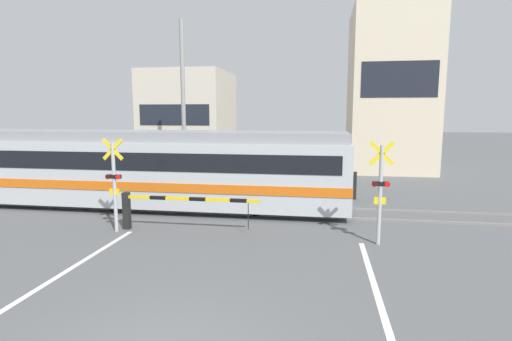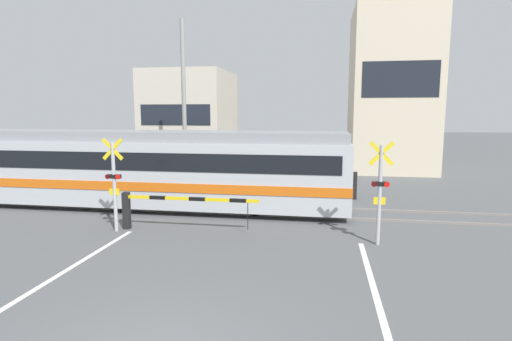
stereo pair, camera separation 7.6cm
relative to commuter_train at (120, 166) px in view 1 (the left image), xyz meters
name	(u,v)px [view 1 (the left image)]	position (x,y,z in m)	size (l,w,h in m)	color
rail_track_near	(255,215)	(5.49, -0.72, -1.56)	(50.00, 0.10, 0.08)	gray
rail_track_far	(261,206)	(5.49, 0.72, -1.56)	(50.00, 0.10, 0.08)	gray
commuter_train	(120,166)	(0.00, 0.00, 0.00)	(17.73, 2.85, 2.98)	#B7BCC1
crossing_barrier_near	(161,205)	(2.91, -2.97, -0.77)	(4.36, 0.20, 1.18)	black
crossing_barrier_far	(327,179)	(8.07, 2.79, -0.77)	(4.36, 0.20, 1.18)	black
crossing_signal_left	(114,181)	(1.55, -3.29, 0.00)	(0.68, 0.15, 2.90)	#B2B2B7
crossing_signal_right	(380,188)	(9.43, -3.29, 0.00)	(0.68, 0.15, 2.90)	#B2B2B7
pedestrian	(253,168)	(4.42, 5.26, -0.70)	(0.38, 0.22, 1.58)	brown
building_left_of_street	(190,119)	(-1.31, 12.49, 1.65)	(5.42, 5.96, 6.49)	beige
building_right_of_street	(390,91)	(12.09, 12.49, 3.46)	(5.02, 5.96, 10.12)	beige
utility_pole_streetside	(183,103)	(0.80, 5.29, 2.56)	(0.22, 0.22, 8.31)	gray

